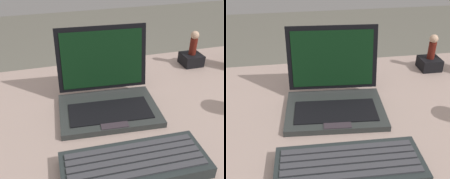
% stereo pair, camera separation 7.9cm
% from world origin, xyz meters
% --- Properties ---
extents(desk, '(1.39, 0.75, 0.76)m').
position_xyz_m(desk, '(0.00, 0.00, 0.67)').
color(desk, '#A38A80').
rests_on(desk, ground).
extents(laptop_front, '(0.31, 0.27, 0.23)m').
position_xyz_m(laptop_front, '(-0.04, 0.03, 0.80)').
color(laptop_front, '#2A2E2D').
rests_on(laptop_front, desk).
extents(external_keyboard, '(0.35, 0.15, 0.04)m').
position_xyz_m(external_keyboard, '(-0.05, -0.24, 0.77)').
color(external_keyboard, '#222929').
rests_on(external_keyboard, desk).
extents(figurine_stand, '(0.08, 0.08, 0.05)m').
position_xyz_m(figurine_stand, '(0.37, 0.24, 0.78)').
color(figurine_stand, black).
rests_on(figurine_stand, desk).
extents(figurine, '(0.03, 0.03, 0.10)m').
position_xyz_m(figurine, '(0.37, 0.24, 0.85)').
color(figurine, '#56170F').
rests_on(figurine, figurine_stand).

